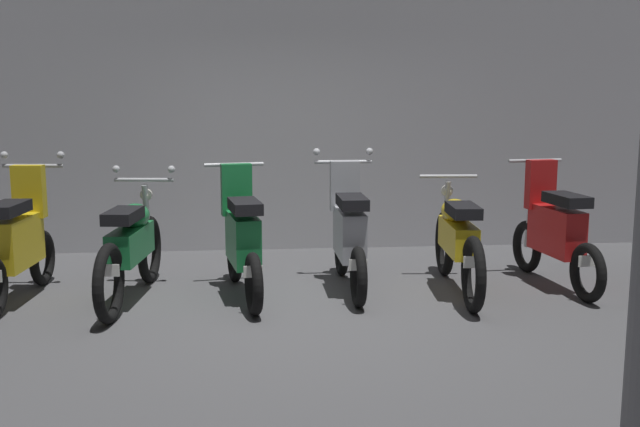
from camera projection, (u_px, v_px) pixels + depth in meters
name	position (u px, v px, depth m)	size (l,w,h in m)	color
ground_plane	(303.00, 315.00, 6.27)	(80.00, 80.00, 0.00)	#4C4C4F
back_wall	(286.00, 122.00, 8.80)	(16.00, 0.30, 2.97)	#ADADB2
motorbike_slot_0	(19.00, 242.00, 6.65)	(0.59, 1.68, 1.29)	black
motorbike_slot_1	(131.00, 246.00, 6.67)	(0.59, 1.95, 1.15)	black
motorbike_slot_2	(242.00, 239.00, 6.79)	(0.56, 1.67, 1.18)	black
motorbike_slot_3	(349.00, 233.00, 7.04)	(0.59, 1.68, 1.29)	black
motorbike_slot_4	(458.00, 239.00, 6.95)	(0.56, 1.95, 1.03)	black
motorbike_slot_5	(554.00, 231.00, 7.18)	(0.56, 1.68, 1.18)	black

